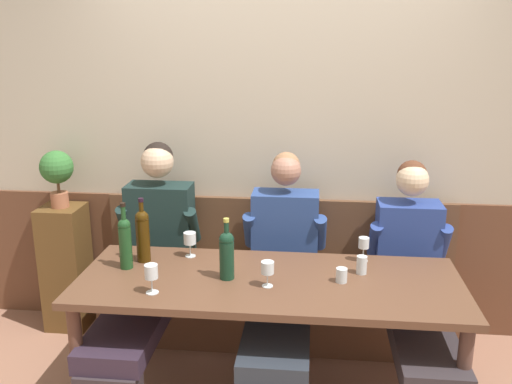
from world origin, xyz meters
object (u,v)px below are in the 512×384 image
(person_center_right_seat, at_px, (282,276))
(water_tumbler_left, at_px, (342,275))
(potted_plant, at_px, (57,171))
(wine_glass_by_bottle, at_px, (190,240))
(water_tumbler_right, at_px, (362,265))
(dining_table, at_px, (269,293))
(wine_bottle_clear_water, at_px, (227,253))
(wine_glass_near_bucket, at_px, (268,268))
(person_center_left_seat, at_px, (414,281))
(person_right_seat, at_px, (148,264))
(wine_bottle_amber_mid, at_px, (125,241))
(wall_bench, at_px, (277,300))
(wine_glass_center_rear, at_px, (151,273))
(wine_bottle_green_tall, at_px, (143,234))
(wine_glass_center_front, at_px, (364,244))

(person_center_right_seat, relative_size, water_tumbler_left, 16.98)
(potted_plant, bearing_deg, wine_glass_by_bottle, -24.29)
(water_tumbler_right, xyz_separation_m, potted_plant, (-1.97, 0.59, 0.33))
(dining_table, xyz_separation_m, wine_bottle_clear_water, (-0.22, -0.02, 0.23))
(wine_glass_by_bottle, xyz_separation_m, wine_glass_near_bucket, (0.49, -0.36, -0.01))
(wine_glass_by_bottle, bearing_deg, person_center_left_seat, 3.03)
(dining_table, xyz_separation_m, water_tumbler_left, (0.38, 0.00, 0.12))
(person_center_right_seat, bearing_deg, person_right_seat, 178.70)
(water_tumbler_right, bearing_deg, wine_bottle_amber_mid, -177.35)
(wall_bench, height_order, water_tumbler_right, wall_bench)
(wine_bottle_clear_water, height_order, wine_glass_center_rear, wine_bottle_clear_water)
(wine_bottle_green_tall, relative_size, wine_glass_near_bucket, 2.74)
(wine_bottle_clear_water, bearing_deg, wine_glass_by_bottle, 133.13)
(person_right_seat, height_order, wine_glass_center_rear, person_right_seat)
(wine_bottle_clear_water, bearing_deg, wine_glass_center_front, 23.14)
(person_center_right_seat, height_order, wine_bottle_green_tall, person_center_right_seat)
(wine_bottle_green_tall, height_order, water_tumbler_left, wine_bottle_green_tall)
(person_center_left_seat, height_order, water_tumbler_right, person_center_left_seat)
(person_right_seat, xyz_separation_m, wine_bottle_clear_water, (0.55, -0.36, 0.24))
(person_center_right_seat, bearing_deg, water_tumbler_right, -24.35)
(person_center_right_seat, xyz_separation_m, person_center_left_seat, (0.77, 0.01, -0.00))
(dining_table, xyz_separation_m, person_center_right_seat, (0.05, 0.32, -0.04))
(person_right_seat, xyz_separation_m, wine_bottle_amber_mid, (-0.03, -0.28, 0.25))
(dining_table, height_order, person_center_right_seat, person_center_right_seat)
(person_center_right_seat, relative_size, potted_plant, 3.36)
(wine_glass_by_bottle, height_order, wine_glass_center_front, wine_glass_by_bottle)
(wine_glass_by_bottle, bearing_deg, wine_glass_center_rear, -99.92)
(person_center_right_seat, height_order, wine_glass_by_bottle, person_center_right_seat)
(person_right_seat, distance_m, wine_glass_near_bucket, 0.91)
(dining_table, bearing_deg, potted_plant, 154.27)
(wine_glass_near_bucket, relative_size, water_tumbler_left, 1.79)
(dining_table, bearing_deg, wine_glass_center_rear, -158.16)
(person_center_left_seat, relative_size, wine_glass_center_front, 8.88)
(person_center_right_seat, bearing_deg, wine_bottle_amber_mid, -162.91)
(wall_bench, distance_m, wine_bottle_clear_water, 0.95)
(person_right_seat, xyz_separation_m, person_center_right_seat, (0.82, -0.02, -0.03))
(dining_table, height_order, wine_bottle_green_tall, wine_bottle_green_tall)
(wine_bottle_amber_mid, height_order, wine_glass_center_rear, wine_bottle_amber_mid)
(person_right_seat, height_order, person_center_left_seat, person_right_seat)
(wine_bottle_green_tall, bearing_deg, wine_glass_by_bottle, 20.62)
(wine_bottle_green_tall, xyz_separation_m, wine_bottle_clear_water, (0.51, -0.19, -0.02))
(wine_bottle_amber_mid, xyz_separation_m, wine_glass_by_bottle, (0.32, 0.20, -0.05))
(person_right_seat, bearing_deg, person_center_right_seat, -1.30)
(dining_table, relative_size, water_tumbler_right, 20.53)
(person_center_right_seat, distance_m, person_center_left_seat, 0.77)
(water_tumbler_left, bearing_deg, wine_glass_center_front, 65.66)
(wine_glass_by_bottle, bearing_deg, wine_bottle_amber_mid, -147.64)
(person_center_left_seat, distance_m, water_tumbler_left, 0.58)
(wine_bottle_green_tall, bearing_deg, wine_glass_center_rear, -67.72)
(person_center_left_seat, relative_size, wine_bottle_amber_mid, 3.34)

